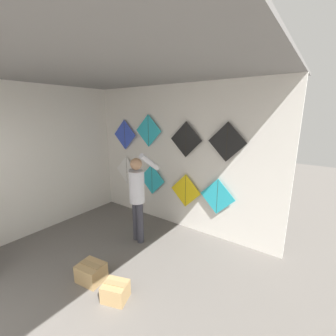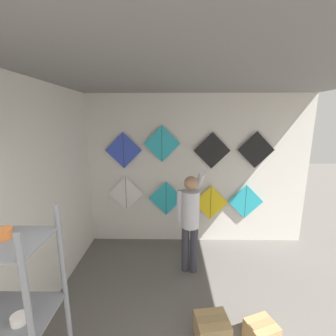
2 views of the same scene
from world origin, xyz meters
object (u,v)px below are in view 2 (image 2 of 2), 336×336
Objects in this scene: kite_5 at (162,144)px; kite_6 at (212,151)px; kite_2 at (211,203)px; kite_1 at (166,198)px; kite_7 at (256,150)px; cardboard_box_spare at (261,332)px; kite_4 at (123,150)px; shopkeeper at (190,216)px; kite_3 at (246,202)px; kite_0 at (126,194)px; cardboard_box at (212,328)px.

kite_5 is 0.91m from kite_6.
kite_6 is (-0.01, 0.00, 1.00)m from kite_2.
kite_1 is 1.86m from kite_7.
kite_1 is at bearing 117.73° from cardboard_box_spare.
kite_2 is at bearing 0.00° from kite_4.
kite_5 is (-0.46, 0.86, 0.99)m from shopkeeper.
kite_7 is at bearing 0.00° from kite_3.
kite_4 reaches higher than kite_0.
kite_6 is at bearing 0.00° from kite_0.
kite_0 is at bearing 156.10° from shopkeeper.
kite_7 is (1.61, 0.00, 0.93)m from kite_1.
kite_3 is at bearing 78.03° from cardboard_box_spare.
kite_5 reaches higher than kite_4.
cardboard_box is 2.54m from kite_0.
kite_7 reaches higher than kite_0.
kite_6 is at bearing 180.00° from kite_7.
kite_2 is 1.44m from kite_5.
shopkeeper is at bearing 120.30° from cardboard_box_spare.
kite_6 is (1.59, 0.00, 0.82)m from kite_0.
kite_3 is 0.99m from kite_7.
kite_2 is 1.00× the size of kite_3.
cardboard_box is 0.58× the size of kite_5.
cardboard_box_spare is at bearing -60.65° from kite_5.
kite_5 reaches higher than kite_2.
kite_4 is at bearing 180.00° from kite_7.
kite_2 is at bearing 0.00° from kite_5.
shopkeeper is at bearing -61.98° from kite_5.
kite_7 is at bearing 0.00° from kite_6.
kite_1 is at bearing 180.00° from kite_3.
kite_2 is at bearing 96.34° from cardboard_box_spare.
kite_2 is at bearing 75.27° from shopkeeper.
kite_5 is at bearing 180.00° from kite_6.
kite_0 is 1.00× the size of kite_6.
kite_6 is (0.83, 0.00, 0.91)m from kite_1.
kite_7 reaches higher than kite_1.
cardboard_box_spare is 0.55× the size of kite_3.
kite_0 is 1.61m from kite_2.
kite_3 is at bearing 0.00° from kite_1.
kite_5 is 1.69m from kite_7.
shopkeeper is 4.48× the size of cardboard_box_spare.
kite_5 reaches higher than kite_7.
kite_7 is (1.23, 0.86, 0.89)m from shopkeeper.
kite_7 is (1.07, 2.01, 1.68)m from cardboard_box.
cardboard_box is 2.33m from kite_3.
cardboard_box reaches higher than cardboard_box_spare.
kite_2 is 1.00× the size of kite_6.
kite_5 is at bearing 180.00° from kite_7.
kite_2 is 1.00× the size of kite_5.
kite_6 is at bearing 0.00° from kite_4.
kite_0 is 1.00× the size of kite_2.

